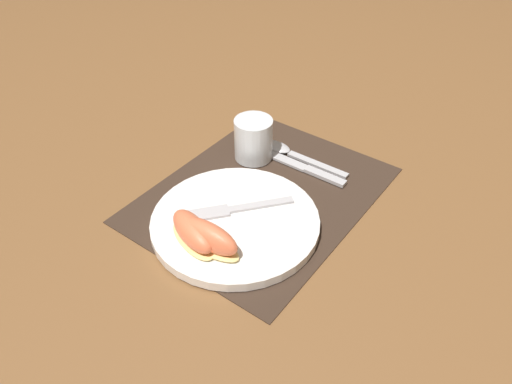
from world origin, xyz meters
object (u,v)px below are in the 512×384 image
spoon (286,151)px  citrus_wedge_0 (193,233)px  knife (299,166)px  fork (233,209)px  plate (235,222)px  citrus_wedge_1 (208,238)px  juice_glass (253,141)px

spoon → citrus_wedge_0: size_ratio=1.69×
knife → fork: bearing=176.4°
plate → spoon: bearing=12.3°
citrus_wedge_0 → citrus_wedge_1: (0.00, -0.03, 0.00)m
spoon → fork: bearing=-170.8°
spoon → citrus_wedge_0: bearing=-174.5°
plate → knife: (0.20, 0.00, -0.01)m
knife → spoon: spoon is taller
plate → knife: plate is taller
juice_glass → knife: bearing=-74.9°
knife → citrus_wedge_0: bearing=176.6°
spoon → citrus_wedge_1: size_ratio=1.70×
knife → citrus_wedge_1: 0.27m
citrus_wedge_0 → plate: bearing=-14.2°
citrus_wedge_0 → fork: bearing=-3.0°
citrus_wedge_0 → citrus_wedge_1: bearing=-82.3°
knife → citrus_wedge_0: (-0.27, 0.02, 0.03)m
knife → spoon: bearing=62.0°
citrus_wedge_0 → spoon: bearing=5.5°
plate → spoon: (0.22, 0.05, -0.00)m
plate → citrus_wedge_1: (-0.07, -0.01, 0.03)m
juice_glass → citrus_wedge_0: (-0.25, -0.07, -0.00)m
citrus_wedge_1 → fork: bearing=14.2°
spoon → fork: size_ratio=1.28×
fork → citrus_wedge_0: (-0.09, 0.00, 0.02)m
plate → juice_glass: 0.20m
juice_glass → citrus_wedge_0: juice_glass is taller
plate → citrus_wedge_0: 0.08m
juice_glass → fork: 0.18m
knife → fork: (-0.18, 0.01, 0.02)m
juice_glass → citrus_wedge_1: (-0.25, -0.10, 0.00)m
juice_glass → knife: juice_glass is taller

